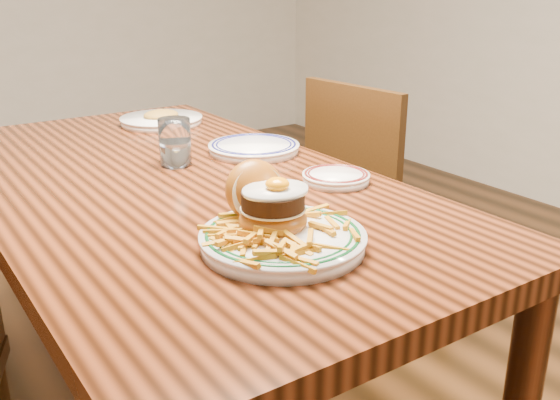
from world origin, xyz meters
TOP-DOWN VIEW (x-y plane):
  - table at (0.00, 0.00)m, footprint 0.85×1.60m
  - chair_right at (0.81, 0.17)m, footprint 0.45×0.45m
  - main_plate at (-0.01, -0.46)m, footprint 0.29×0.30m
  - side_plate at (0.30, -0.24)m, footprint 0.16×0.16m
  - rear_plate at (0.28, 0.08)m, footprint 0.25×0.25m
  - water_glass at (0.05, 0.09)m, footprint 0.08×0.08m
  - far_plate at (0.21, 0.54)m, footprint 0.26×0.26m

SIDE VIEW (x-z plane):
  - chair_right at x=0.81m, z-range 0.03..0.91m
  - table at x=0.00m, z-range 0.29..1.04m
  - side_plate at x=0.30m, z-range 0.75..0.78m
  - rear_plate at x=0.28m, z-range 0.75..0.78m
  - far_plate at x=0.21m, z-range 0.74..0.79m
  - main_plate at x=-0.01m, z-range 0.72..0.86m
  - water_glass at x=0.05m, z-range 0.74..0.86m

